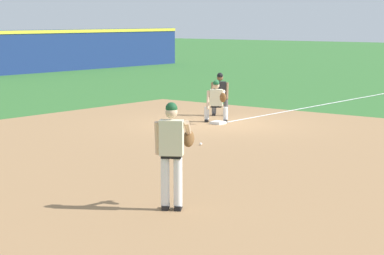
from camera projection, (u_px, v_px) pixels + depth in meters
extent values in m
plane|color=#336B2D|center=(218.00, 124.00, 23.30)|extent=(160.00, 160.00, 0.00)
cube|color=#9E754C|center=(202.00, 154.00, 18.05)|extent=(18.00, 18.00, 0.01)
cube|color=white|center=(337.00, 102.00, 29.36)|extent=(15.64, 0.10, 0.00)
cube|color=white|center=(218.00, 123.00, 23.29)|extent=(0.38, 0.38, 0.09)
sphere|color=white|center=(201.00, 144.00, 19.36)|extent=(0.07, 0.07, 0.07)
cube|color=black|center=(166.00, 207.00, 12.84)|extent=(0.28, 0.23, 0.09)
cylinder|color=white|center=(165.00, 182.00, 12.74)|extent=(0.15, 0.15, 0.84)
cube|color=black|center=(178.00, 207.00, 12.82)|extent=(0.28, 0.23, 0.09)
cylinder|color=white|center=(178.00, 182.00, 12.71)|extent=(0.15, 0.15, 0.84)
cube|color=black|center=(171.00, 156.00, 12.66)|extent=(0.35, 0.39, 0.06)
cube|color=beige|center=(171.00, 138.00, 12.61)|extent=(0.42, 0.47, 0.60)
sphere|color=#DBB28E|center=(171.00, 112.00, 12.57)|extent=(0.21, 0.21, 0.21)
sphere|color=#194C28|center=(171.00, 108.00, 12.56)|extent=(0.20, 0.20, 0.20)
cube|color=#194C28|center=(172.00, 109.00, 12.65)|extent=(0.18, 0.20, 0.02)
cylinder|color=#DBB28E|center=(157.00, 138.00, 12.72)|extent=(0.21, 0.18, 0.59)
cylinder|color=#DBB28E|center=(188.00, 130.00, 12.87)|extent=(0.49, 0.36, 0.41)
ellipsoid|color=brown|center=(189.00, 139.00, 12.97)|extent=(0.36, 0.33, 0.34)
cube|color=black|center=(225.00, 121.00, 23.69)|extent=(0.28, 0.23, 0.09)
cylinder|color=white|center=(226.00, 113.00, 23.69)|extent=(0.15, 0.15, 0.40)
cube|color=black|center=(207.00, 121.00, 23.75)|extent=(0.28, 0.23, 0.09)
cylinder|color=white|center=(207.00, 113.00, 23.75)|extent=(0.15, 0.15, 0.40)
cube|color=black|center=(216.00, 106.00, 23.69)|extent=(0.35, 0.39, 0.06)
cube|color=beige|center=(216.00, 98.00, 23.65)|extent=(0.42, 0.47, 0.52)
sphere|color=#DBB28E|center=(216.00, 85.00, 23.58)|extent=(0.21, 0.21, 0.21)
sphere|color=#194C28|center=(216.00, 83.00, 23.57)|extent=(0.20, 0.20, 0.20)
cube|color=#194C28|center=(216.00, 84.00, 23.48)|extent=(0.18, 0.20, 0.02)
cylinder|color=#DBB28E|center=(223.00, 94.00, 23.20)|extent=(0.54, 0.39, 0.24)
cylinder|color=#DBB28E|center=(208.00, 100.00, 23.59)|extent=(0.25, 0.20, 0.58)
ellipsoid|color=brown|center=(223.00, 98.00, 23.00)|extent=(0.29, 0.29, 0.35)
cube|color=black|center=(226.00, 115.00, 25.27)|extent=(0.28, 0.23, 0.09)
cylinder|color=#515154|center=(226.00, 106.00, 25.27)|extent=(0.15, 0.15, 0.50)
cube|color=black|center=(214.00, 114.00, 25.32)|extent=(0.28, 0.23, 0.09)
cylinder|color=#515154|center=(214.00, 106.00, 25.31)|extent=(0.15, 0.15, 0.50)
cube|color=black|center=(220.00, 98.00, 25.25)|extent=(0.35, 0.39, 0.06)
cube|color=#232326|center=(220.00, 89.00, 25.21)|extent=(0.42, 0.47, 0.54)
sphere|color=brown|center=(220.00, 78.00, 25.14)|extent=(0.21, 0.21, 0.21)
sphere|color=black|center=(220.00, 76.00, 25.13)|extent=(0.20, 0.20, 0.20)
cube|color=black|center=(220.00, 77.00, 25.04)|extent=(0.18, 0.20, 0.02)
cylinder|color=brown|center=(227.00, 91.00, 25.05)|extent=(0.32, 0.25, 0.56)
cylinder|color=brown|center=(212.00, 91.00, 25.10)|extent=(0.32, 0.25, 0.56)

